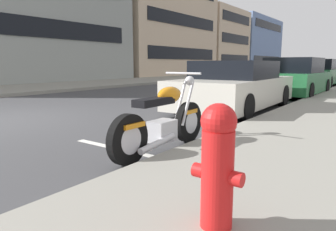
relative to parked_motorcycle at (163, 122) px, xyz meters
The scene contains 10 objects.
sidewalk_far_curb 16.48m from the parked_motorcycle, 44.74° to the left, with size 120.00×5.00×0.14m, color gray.
parking_stall_stripe 0.65m from the parked_motorcycle, 126.43° to the left, with size 0.12×2.20×0.01m, color silver.
parked_motorcycle is the anchor object (origin of this frame).
parked_car_at_intersection 4.50m from the parked_motorcycle, 10.86° to the left, with size 4.71×2.03×1.32m.
parked_car_near_corner 9.24m from the parked_motorcycle, ahead, with size 4.31×1.97×1.47m.
parked_car_behind_motorcycle 15.14m from the parked_motorcycle, ahead, with size 4.07×1.91×1.49m.
fire_hydrant 2.35m from the parked_motorcycle, 134.18° to the right, with size 0.24×0.36×0.86m.
townhouse_far_uphill 29.85m from the parked_motorcycle, 41.86° to the left, with size 13.30×11.66×9.99m.
townhouse_behind_pole 38.82m from the parked_motorcycle, 28.72° to the left, with size 9.52×9.43×8.14m.
townhouse_mid_block 50.36m from the parked_motorcycle, 22.52° to the left, with size 14.41×10.74×8.46m.
Camera 1 is at (-3.13, -7.02, 1.25)m, focal length 32.84 mm.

